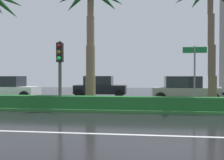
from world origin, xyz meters
The scene contains 10 objects.
ground_plane centered at (0.00, 9.00, -0.05)m, with size 90.00×42.00×0.10m, color black.
near_lane_divider_stripe centered at (0.00, 2.00, 0.00)m, with size 81.00×0.14×0.01m, color white.
median_strip centered at (0.00, 8.00, 0.07)m, with size 85.50×4.00×0.15m, color #2D6B33.
median_hedge centered at (0.00, 6.60, 0.45)m, with size 76.50×0.70×0.60m.
palm_tree_centre_left centered at (-3.36, 8.02, 5.58)m, with size 3.82×4.13×7.05m.
traffic_signal_median_left centered at (-4.58, 6.44, 2.44)m, with size 0.28×0.43×3.32m.
street_name_sign centered at (1.92, 6.56, 2.08)m, with size 1.10×0.08×3.00m.
car_in_traffic_leading centered at (-10.38, 11.71, 0.83)m, with size 4.30×2.02×1.72m.
car_in_traffic_second centered at (-4.06, 14.99, 0.83)m, with size 4.30×2.02×1.72m.
car_in_traffic_third centered at (2.27, 11.72, 0.83)m, with size 4.30×2.02×1.72m.
Camera 1 is at (-0.50, -5.32, 1.78)m, focal length 39.34 mm.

